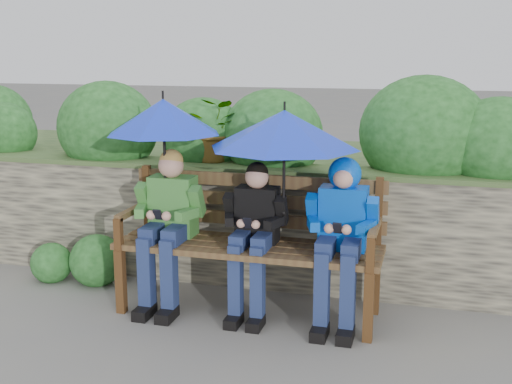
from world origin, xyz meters
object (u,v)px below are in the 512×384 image
(park_bench, at_px, (251,234))
(boy_left, at_px, (168,219))
(umbrella_right, at_px, (284,129))
(umbrella_left, at_px, (163,117))
(boy_right, at_px, (341,226))
(boy_middle, at_px, (254,229))

(park_bench, height_order, boy_left, boy_left)
(boy_left, bearing_deg, umbrella_right, 2.25)
(umbrella_left, relative_size, umbrella_right, 0.83)
(park_bench, bearing_deg, boy_left, -170.93)
(boy_left, xyz_separation_m, umbrella_right, (0.91, 0.04, 0.72))
(park_bench, xyz_separation_m, umbrella_left, (-0.67, -0.07, 0.89))
(boy_right, bearing_deg, boy_middle, -179.38)
(boy_right, xyz_separation_m, umbrella_right, (-0.43, 0.02, 0.68))
(boy_right, height_order, umbrella_right, umbrella_right)
(umbrella_left, height_order, umbrella_right, umbrella_left)
(park_bench, relative_size, umbrella_right, 1.82)
(boy_left, bearing_deg, boy_middle, 0.58)
(umbrella_right, bearing_deg, boy_left, -177.75)
(boy_middle, bearing_deg, park_bench, 117.22)
(boy_middle, bearing_deg, umbrella_right, 7.43)
(umbrella_left, bearing_deg, boy_middle, -2.33)
(boy_right, bearing_deg, umbrella_right, 177.12)
(boy_middle, height_order, umbrella_right, umbrella_right)
(boy_left, bearing_deg, umbrella_left, 126.82)
(boy_middle, bearing_deg, boy_right, 0.62)
(boy_middle, relative_size, umbrella_right, 1.06)
(boy_middle, distance_m, umbrella_left, 1.09)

